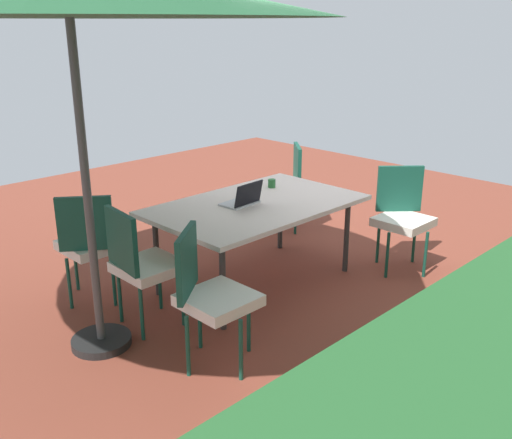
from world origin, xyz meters
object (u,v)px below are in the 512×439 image
object	(u,v)px
chair_east	(141,261)
cup	(272,183)
dining_table	(256,208)
chair_southwest	(284,183)
chair_northeast	(209,291)
chair_northwest	(402,213)
laptop	(243,200)
chair_southeast	(90,241)

from	to	relation	value
chair_east	cup	distance (m)	1.70
dining_table	chair_southwest	xyz separation A→B (m)	(-1.25, -0.81, -0.16)
chair_northeast	chair_southwest	distance (m)	2.86
dining_table	chair_northeast	world-z (taller)	chair_northeast
chair_southwest	cup	xyz separation A→B (m)	(0.78, 0.55, 0.25)
chair_northeast	chair_southwest	bearing A→B (deg)	-5.26
chair_northwest	laptop	size ratio (longest dim) A/B	2.92
dining_table	chair_southeast	world-z (taller)	chair_southeast
chair_east	chair_southwest	distance (m)	2.56
dining_table	chair_east	size ratio (longest dim) A/B	1.91
dining_table	chair_east	xyz separation A→B (m)	(1.19, -0.04, -0.16)
chair_southeast	chair_southwest	xyz separation A→B (m)	(-2.50, -0.09, 0.00)
chair_southeast	laptop	xyz separation A→B (m)	(-1.13, 0.67, 0.26)
chair_southeast	chair_northwest	bearing A→B (deg)	-173.41
chair_northeast	cup	size ratio (longest dim) A/B	12.16
chair_east	cup	world-z (taller)	chair_east
chair_southeast	chair_east	bearing A→B (deg)	131.58
chair_northwest	cup	bearing A→B (deg)	170.46
cup	chair_southwest	bearing A→B (deg)	-144.89
chair_southeast	chair_east	world-z (taller)	same
chair_southeast	laptop	size ratio (longest dim) A/B	2.92
dining_table	chair_east	bearing A→B (deg)	-2.09
chair_east	laptop	distance (m)	1.10
chair_northwest	chair_northeast	size ratio (longest dim) A/B	1.00
chair_northwest	chair_southwest	distance (m)	1.54
laptop	cup	bearing A→B (deg)	-163.93
cup	dining_table	bearing A→B (deg)	28.57
chair_southwest	laptop	world-z (taller)	chair_southwest
chair_southeast	cup	bearing A→B (deg)	-158.04
dining_table	chair_southwest	bearing A→B (deg)	-147.24
chair_northwest	laptop	xyz separation A→B (m)	(1.35, -0.78, 0.26)
dining_table	chair_southeast	xyz separation A→B (m)	(1.25, -0.71, -0.16)
chair_northeast	cup	xyz separation A→B (m)	(-1.63, -0.97, 0.25)
chair_southwest	chair_northwest	bearing A→B (deg)	41.27
dining_table	chair_northwest	distance (m)	1.45
chair_northwest	chair_east	size ratio (longest dim) A/B	1.00
chair_east	chair_southeast	bearing A→B (deg)	10.94
cup	chair_northeast	bearing A→B (deg)	30.78
chair_northwest	chair_northeast	world-z (taller)	same
laptop	chair_east	bearing A→B (deg)	-3.74
chair_east	laptop	world-z (taller)	chair_east
chair_east	cup	size ratio (longest dim) A/B	12.16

